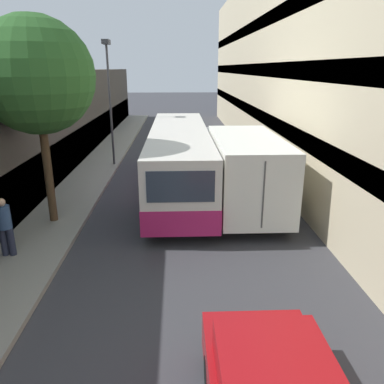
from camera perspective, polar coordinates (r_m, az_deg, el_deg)
name	(u,v)px	position (r m, az deg, el deg)	size (l,w,h in m)	color
ground_plane	(187,206)	(15.37, -0.80, -2.13)	(150.00, 150.00, 0.00)	#38383D
sidewalk_left	(67,206)	(15.99, -18.51, -2.01)	(2.24, 60.00, 0.15)	gray
building_left_shopfront	(2,150)	(16.17, -26.95, 5.71)	(2.40, 60.00, 5.26)	#423D38
building_right_apartment	(335,62)	(15.54, 20.92, 18.05)	(2.40, 60.00, 11.26)	beige
bus	(179,158)	(16.97, -1.94, 5.20)	(2.52, 12.00, 2.83)	silver
box_truck	(242,166)	(15.39, 7.61, 4.01)	(2.42, 8.26, 2.94)	silver
pedestrian	(5,225)	(12.05, -26.63, -4.54)	(0.41, 0.39, 1.76)	#23283D
street_lamp	(109,80)	(21.35, -12.59, 16.32)	(0.36, 0.80, 6.64)	#38383D
street_tree_left	(36,76)	(13.53, -22.65, 15.97)	(3.76, 3.76, 6.88)	#4C3823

